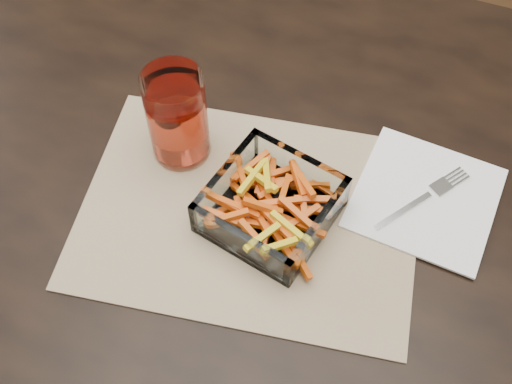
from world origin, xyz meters
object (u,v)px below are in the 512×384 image
glass_bowl (271,207)px  fork (425,197)px  tumbler (177,119)px  dining_table (264,195)px

glass_bowl → fork: (0.19, 0.10, -0.02)m
fork → tumbler: bearing=-138.5°
dining_table → glass_bowl: glass_bowl is taller
glass_bowl → tumbler: bearing=158.9°
fork → dining_table: bearing=-141.1°
glass_bowl → tumbler: 0.17m
glass_bowl → tumbler: size_ratio=1.25×
tumbler → fork: size_ratio=1.03×
dining_table → glass_bowl: bearing=-65.0°
tumbler → glass_bowl: bearing=-21.1°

